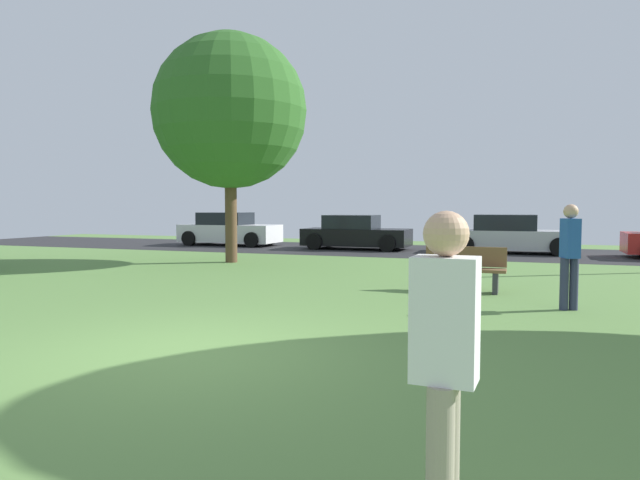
{
  "coord_description": "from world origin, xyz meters",
  "views": [
    {
      "loc": [
        3.67,
        -5.54,
        1.72
      ],
      "look_at": [
        0.0,
        4.45,
        1.08
      ],
      "focal_mm": 31.75,
      "sensor_mm": 36.0,
      "label": 1
    }
  ],
  "objects_px": {
    "parked_car_silver": "(510,236)",
    "maple_tree_far": "(230,112)",
    "person_bystander": "(570,251)",
    "person_thrower": "(444,362)",
    "park_bench": "(465,269)",
    "parked_car_white": "(229,230)",
    "parked_car_black": "(355,234)"
  },
  "relations": [
    {
      "from": "maple_tree_far",
      "to": "park_bench",
      "type": "relative_size",
      "value": 4.31
    },
    {
      "from": "maple_tree_far",
      "to": "person_thrower",
      "type": "distance_m",
      "value": 15.27
    },
    {
      "from": "maple_tree_far",
      "to": "person_bystander",
      "type": "bearing_deg",
      "value": -29.18
    },
    {
      "from": "person_thrower",
      "to": "parked_car_white",
      "type": "xyz_separation_m",
      "value": [
        -11.89,
        19.0,
        -0.28
      ]
    },
    {
      "from": "maple_tree_far",
      "to": "parked_car_white",
      "type": "distance_m",
      "value": 8.53
    },
    {
      "from": "person_thrower",
      "to": "parked_car_black",
      "type": "xyz_separation_m",
      "value": [
        -6.04,
        18.74,
        -0.32
      ]
    },
    {
      "from": "parked_car_white",
      "to": "park_bench",
      "type": "height_order",
      "value": "parked_car_white"
    },
    {
      "from": "parked_car_white",
      "to": "parked_car_silver",
      "type": "height_order",
      "value": "parked_car_white"
    },
    {
      "from": "parked_car_silver",
      "to": "park_bench",
      "type": "bearing_deg",
      "value": -93.32
    },
    {
      "from": "parked_car_silver",
      "to": "maple_tree_far",
      "type": "bearing_deg",
      "value": -140.45
    },
    {
      "from": "person_bystander",
      "to": "parked_car_black",
      "type": "distance_m",
      "value": 13.47
    },
    {
      "from": "parked_car_white",
      "to": "parked_car_black",
      "type": "bearing_deg",
      "value": -2.55
    },
    {
      "from": "person_thrower",
      "to": "park_bench",
      "type": "height_order",
      "value": "person_thrower"
    },
    {
      "from": "park_bench",
      "to": "person_bystander",
      "type": "bearing_deg",
      "value": 140.9
    },
    {
      "from": "maple_tree_far",
      "to": "person_thrower",
      "type": "bearing_deg",
      "value": -56.83
    },
    {
      "from": "maple_tree_far",
      "to": "parked_car_silver",
      "type": "xyz_separation_m",
      "value": [
        7.92,
        6.54,
        -3.92
      ]
    },
    {
      "from": "person_bystander",
      "to": "parked_car_black",
      "type": "bearing_deg",
      "value": 10.96
    },
    {
      "from": "person_bystander",
      "to": "parked_car_white",
      "type": "relative_size",
      "value": 0.41
    },
    {
      "from": "person_bystander",
      "to": "parked_car_black",
      "type": "relative_size",
      "value": 0.42
    },
    {
      "from": "person_bystander",
      "to": "parked_car_white",
      "type": "xyz_separation_m",
      "value": [
        -12.94,
        11.7,
        -0.32
      ]
    },
    {
      "from": "parked_car_white",
      "to": "parked_car_silver",
      "type": "relative_size",
      "value": 0.96
    },
    {
      "from": "maple_tree_far",
      "to": "parked_car_black",
      "type": "bearing_deg",
      "value": 71.85
    },
    {
      "from": "parked_car_silver",
      "to": "parked_car_black",
      "type": "bearing_deg",
      "value": -177.88
    },
    {
      "from": "park_bench",
      "to": "parked_car_white",
      "type": "bearing_deg",
      "value": -42.6
    },
    {
      "from": "person_bystander",
      "to": "maple_tree_far",
      "type": "bearing_deg",
      "value": 40.0
    },
    {
      "from": "parked_car_silver",
      "to": "person_thrower",
      "type": "bearing_deg",
      "value": -89.41
    },
    {
      "from": "person_thrower",
      "to": "parked_car_silver",
      "type": "distance_m",
      "value": 18.96
    },
    {
      "from": "person_thrower",
      "to": "parked_car_silver",
      "type": "xyz_separation_m",
      "value": [
        -0.2,
        18.96,
        -0.3
      ]
    },
    {
      "from": "maple_tree_far",
      "to": "parked_car_black",
      "type": "xyz_separation_m",
      "value": [
        2.07,
        6.33,
        -3.94
      ]
    },
    {
      "from": "person_bystander",
      "to": "parked_car_silver",
      "type": "distance_m",
      "value": 11.73
    },
    {
      "from": "parked_car_silver",
      "to": "park_bench",
      "type": "height_order",
      "value": "parked_car_silver"
    },
    {
      "from": "maple_tree_far",
      "to": "park_bench",
      "type": "bearing_deg",
      "value": -26.32
    }
  ]
}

